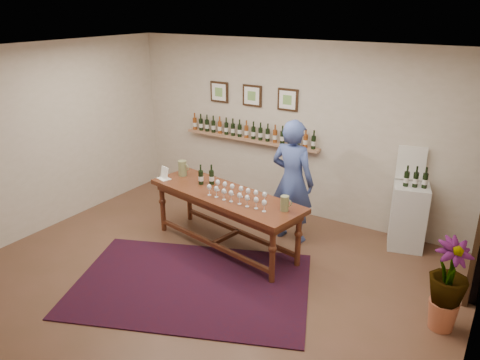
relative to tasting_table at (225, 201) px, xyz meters
The scene contains 14 objects.
ground 1.13m from the tasting_table, 72.26° to the right, with size 6.00×6.00×0.00m, color brown.
room_shell 2.62m from the tasting_table, 23.17° to the left, with size 6.00×6.00×6.00m.
rug 1.27m from the tasting_table, 80.47° to the right, with size 2.90×1.93×0.02m, color #450C14.
tasting_table is the anchor object (origin of this frame).
table_glasses 0.34m from the tasting_table, 22.64° to the right, with size 1.20×0.28×0.17m, color silver, non-canonical shape.
table_bottles 0.53m from the tasting_table, 161.24° to the left, with size 0.30×0.17×0.32m, color black, non-canonical shape.
pitcher_left 1.00m from the tasting_table, 165.12° to the left, with size 0.15×0.15×0.24m, color olive, non-canonical shape.
pitcher_right 0.99m from the tasting_table, ahead, with size 0.13×0.13×0.20m, color olive, non-canonical shape.
menu_card 1.11m from the tasting_table, behind, with size 0.20×0.14×0.18m, color white.
display_pedestal 2.60m from the tasting_table, 32.04° to the left, with size 0.47×0.47×0.95m, color silver.
pedestal_bottles 2.63m from the tasting_table, 30.89° to the left, with size 0.31×0.08×0.31m, color black, non-canonical shape.
info_sign 2.66m from the tasting_table, 36.01° to the left, with size 0.39×0.02×0.53m, color white.
potted_plant 3.00m from the tasting_table, ahead, with size 0.68×0.68×0.91m.
person 1.02m from the tasting_table, 47.58° to the left, with size 0.66×0.44×1.82m, color #394A87.
Camera 1 is at (3.06, -4.15, 3.31)m, focal length 35.00 mm.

